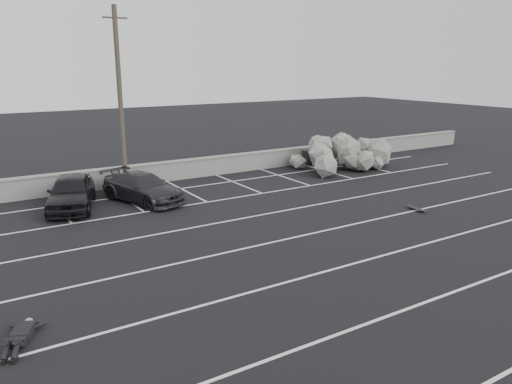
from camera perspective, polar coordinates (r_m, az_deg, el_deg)
ground at (r=15.32m, az=6.35°, el=-9.46°), size 120.00×120.00×0.00m
seawall at (r=27.02m, az=-12.28°, el=2.11°), size 50.00×0.45×1.06m
stall_lines at (r=18.68m, az=-2.26°, el=-4.87°), size 36.00×20.05×0.01m
car_left at (r=23.18m, az=-20.37°, el=0.01°), size 3.12×4.77×1.51m
car_right at (r=23.49m, az=-12.80°, el=0.50°), size 3.20×4.87×1.31m
utility_pole at (r=25.27m, az=-15.25°, el=10.09°), size 1.18×0.24×8.82m
trash_bin at (r=31.59m, az=5.82°, el=3.97°), size 0.70×0.70×0.89m
riprap_pile at (r=30.64m, az=10.51°, el=3.81°), size 6.46×4.58×1.57m
person at (r=13.21m, az=-25.11°, el=-13.90°), size 2.48×2.84×0.44m
skateboard at (r=22.71m, az=17.88°, el=-1.83°), size 0.30×0.88×0.10m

